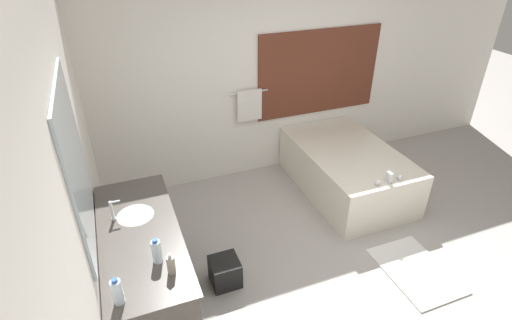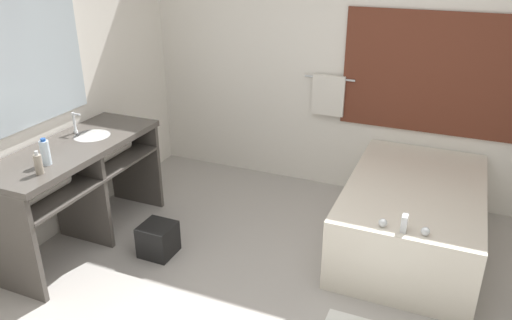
{
  "view_description": "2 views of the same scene",
  "coord_description": "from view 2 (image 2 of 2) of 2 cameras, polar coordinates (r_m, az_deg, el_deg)",
  "views": [
    {
      "loc": [
        -1.9,
        -2.19,
        2.94
      ],
      "look_at": [
        -0.65,
        1.01,
        0.9
      ],
      "focal_mm": 28.0,
      "sensor_mm": 36.0,
      "label": 1
    },
    {
      "loc": [
        0.89,
        -2.47,
        2.38
      ],
      "look_at": [
        -0.52,
        0.85,
        0.78
      ],
      "focal_mm": 35.0,
      "sensor_mm": 36.0,
      "label": 2
    }
  ],
  "objects": [
    {
      "name": "water_bottle_2",
      "position": [
        3.9,
        -22.94,
        0.8
      ],
      "size": [
        0.07,
        0.07,
        0.2
      ],
      "color": "silver",
      "rests_on": "vanity_counter"
    },
    {
      "name": "sink_faucet",
      "position": [
        4.46,
        -20.01,
        3.98
      ],
      "size": [
        0.09,
        0.04,
        0.18
      ],
      "color": "silver",
      "rests_on": "vanity_counter"
    },
    {
      "name": "bathtub",
      "position": [
        4.34,
        17.44,
        -5.74
      ],
      "size": [
        1.05,
        1.71,
        0.7
      ],
      "color": "silver",
      "rests_on": "ground_plane"
    },
    {
      "name": "wall_back_with_blinds",
      "position": [
        4.89,
        12.47,
        11.15
      ],
      "size": [
        7.4,
        0.13,
        2.7
      ],
      "color": "white",
      "rests_on": "ground_plane"
    },
    {
      "name": "soap_dispenser",
      "position": [
        3.77,
        -23.61,
        -0.42
      ],
      "size": [
        0.06,
        0.06,
        0.17
      ],
      "color": "gray",
      "rests_on": "vanity_counter"
    },
    {
      "name": "vanity_counter",
      "position": [
        4.32,
        -19.61,
        -1.3
      ],
      "size": [
        0.61,
        1.55,
        0.88
      ],
      "color": "#4C4742",
      "rests_on": "ground_plane"
    },
    {
      "name": "waste_bin",
      "position": [
        4.21,
        -11.13,
        -8.89
      ],
      "size": [
        0.27,
        0.27,
        0.27
      ],
      "color": "black",
      "rests_on": "ground_plane"
    }
  ]
}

